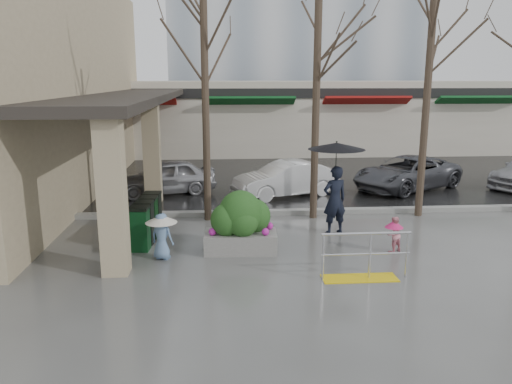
{
  "coord_description": "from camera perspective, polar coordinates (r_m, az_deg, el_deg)",
  "views": [
    {
      "loc": [
        -1.63,
        -10.92,
        4.15
      ],
      "look_at": [
        -0.71,
        1.53,
        1.3
      ],
      "focal_mm": 35.0,
      "sensor_mm": 36.0,
      "label": 1
    }
  ],
  "objects": [
    {
      "name": "child_blue",
      "position": [
        11.84,
        -10.74,
        -4.37
      ],
      "size": [
        0.75,
        0.75,
        1.11
      ],
      "rotation": [
        0.0,
        0.0,
        2.72
      ],
      "color": "#698DBC",
      "rests_on": "ground"
    },
    {
      "name": "near_building",
      "position": [
        20.31,
        -26.05,
        11.17
      ],
      "size": [
        6.0,
        18.0,
        8.0
      ],
      "primitive_type": "cube",
      "color": "tan",
      "rests_on": "ground"
    },
    {
      "name": "tree_midwest",
      "position": [
        14.83,
        7.07,
        16.96
      ],
      "size": [
        3.2,
        3.2,
        7.0
      ],
      "color": "#382B21",
      "rests_on": "ground"
    },
    {
      "name": "ground",
      "position": [
        11.8,
        4.0,
        -7.77
      ],
      "size": [
        120.0,
        120.0,
        0.0
      ],
      "primitive_type": "plane",
      "color": "#51514F",
      "rests_on": "ground"
    },
    {
      "name": "pillar_back",
      "position": [
        17.24,
        -11.8,
        4.59
      ],
      "size": [
        0.55,
        0.55,
        3.5
      ],
      "primitive_type": "cube",
      "color": "tan",
      "rests_on": "ground"
    },
    {
      "name": "pillar_front",
      "position": [
        10.93,
        -16.12,
        -0.34
      ],
      "size": [
        0.55,
        0.55,
        3.5
      ],
      "primitive_type": "cube",
      "color": "tan",
      "rests_on": "ground"
    },
    {
      "name": "storefront_row",
      "position": [
        29.19,
        2.96,
        8.65
      ],
      "size": [
        34.0,
        6.74,
        4.0
      ],
      "color": "beige",
      "rests_on": "ground"
    },
    {
      "name": "tree_west",
      "position": [
        14.56,
        -5.94,
        16.47
      ],
      "size": [
        3.2,
        3.2,
        6.8
      ],
      "color": "#382B21",
      "rests_on": "ground"
    },
    {
      "name": "tree_mideast",
      "position": [
        15.78,
        19.28,
        14.75
      ],
      "size": [
        3.2,
        3.2,
        6.5
      ],
      "color": "#382B21",
      "rests_on": "ground"
    },
    {
      "name": "woman",
      "position": [
        13.52,
        9.07,
        1.65
      ],
      "size": [
        1.53,
        1.53,
        2.54
      ],
      "rotation": [
        0.0,
        0.0,
        3.42
      ],
      "color": "black",
      "rests_on": "ground"
    },
    {
      "name": "canopy_slab",
      "position": [
        19.19,
        -14.01,
        10.92
      ],
      "size": [
        2.8,
        18.0,
        0.25
      ],
      "primitive_type": "cube",
      "color": "#2D2823",
      "rests_on": "pillar_front"
    },
    {
      "name": "car_a",
      "position": [
        18.53,
        -10.45,
        1.69
      ],
      "size": [
        3.96,
        2.43,
        1.26
      ],
      "primitive_type": "imported",
      "rotation": [
        0.0,
        0.0,
        -1.3
      ],
      "color": "#A7A7AC",
      "rests_on": "ground"
    },
    {
      "name": "curb",
      "position": [
        15.55,
        1.92,
        -2.34
      ],
      "size": [
        120.0,
        0.3,
        0.15
      ],
      "primitive_type": "cube",
      "color": "gray",
      "rests_on": "ground"
    },
    {
      "name": "news_boxes",
      "position": [
        13.3,
        -12.36,
        -3.12
      ],
      "size": [
        0.6,
        2.02,
        1.11
      ],
      "rotation": [
        0.0,
        0.0,
        -0.08
      ],
      "color": "#0E3E1B",
      "rests_on": "ground"
    },
    {
      "name": "car_c",
      "position": [
        19.87,
        16.87,
        2.1
      ],
      "size": [
        4.96,
        4.12,
        1.26
      ],
      "primitive_type": "imported",
      "rotation": [
        0.0,
        0.0,
        -1.03
      ],
      "color": "#515258",
      "rests_on": "ground"
    },
    {
      "name": "street_asphalt",
      "position": [
        33.22,
        -1.4,
        5.69
      ],
      "size": [
        120.0,
        36.0,
        0.01
      ],
      "primitive_type": "cube",
      "color": "black",
      "rests_on": "ground"
    },
    {
      "name": "handrail",
      "position": [
        10.85,
        12.14,
        -7.81
      ],
      "size": [
        1.9,
        0.5,
        1.03
      ],
      "color": "yellow",
      "rests_on": "ground"
    },
    {
      "name": "child_pink",
      "position": [
        12.62,
        15.46,
        -4.43
      ],
      "size": [
        0.53,
        0.49,
        0.89
      ],
      "rotation": [
        0.0,
        0.0,
        3.58
      ],
      "color": "pink",
      "rests_on": "ground"
    },
    {
      "name": "car_b",
      "position": [
        17.91,
        3.45,
        1.5
      ],
      "size": [
        4.05,
        2.57,
        1.26
      ],
      "primitive_type": "imported",
      "rotation": [
        0.0,
        0.0,
        -1.22
      ],
      "color": "white",
      "rests_on": "ground"
    },
    {
      "name": "planter",
      "position": [
        12.14,
        -1.74,
        -3.51
      ],
      "size": [
        1.79,
        1.03,
        1.53
      ],
      "rotation": [
        0.0,
        0.0,
        -0.05
      ],
      "color": "slate",
      "rests_on": "ground"
    }
  ]
}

